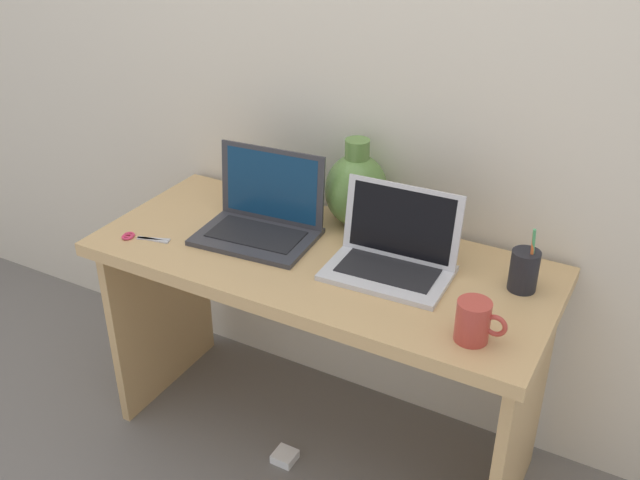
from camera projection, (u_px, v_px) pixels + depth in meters
ground_plane at (320, 439)px, 2.39m from camera, size 6.00×6.00×0.00m
back_wall at (375, 54)px, 2.05m from camera, size 4.40×0.04×2.40m
desk at (320, 301)px, 2.12m from camera, size 1.32×0.57×0.70m
laptop_left at (264, 212)px, 2.14m from camera, size 0.36×0.27×0.24m
laptop_right at (394, 249)px, 1.96m from camera, size 0.34×0.24×0.22m
green_vase at (356, 189)px, 2.16m from camera, size 0.19×0.19×0.27m
coffee_mug at (474, 321)px, 1.68m from camera, size 0.12×0.08×0.10m
pen_cup at (524, 270)px, 1.87m from camera, size 0.07×0.07×0.19m
scissors at (137, 237)px, 2.13m from camera, size 0.15×0.07×0.01m
power_brick at (285, 457)px, 2.30m from camera, size 0.07×0.07×0.03m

